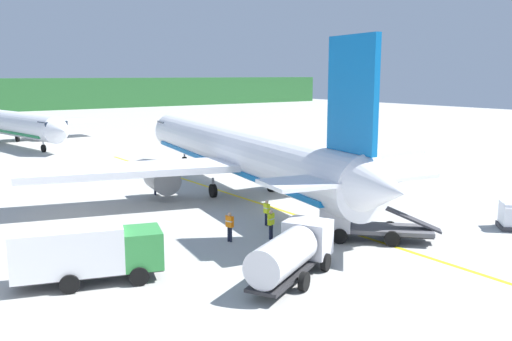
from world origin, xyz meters
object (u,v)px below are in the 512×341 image
at_px(airliner_mid_apron, 2,123).
at_px(service_truck_baggage, 87,251).
at_px(airliner_foreground, 238,152).
at_px(service_truck_catering, 356,220).
at_px(crew_supervisor, 230,224).
at_px(service_truck_fuel, 291,251).
at_px(crew_loader_left, 267,211).
at_px(crew_loader_right, 271,222).
at_px(crew_marshaller, 155,183).

bearing_deg(airliner_mid_apron, service_truck_baggage, -97.72).
height_order(airliner_foreground, service_truck_catering, airliner_foreground).
distance_m(service_truck_baggage, crew_supervisor, 9.19).
relative_size(airliner_mid_apron, service_truck_fuel, 5.55).
bearing_deg(airliner_foreground, service_truck_catering, -96.11).
bearing_deg(crew_loader_left, airliner_mid_apron, 94.81).
height_order(service_truck_fuel, service_truck_baggage, service_truck_baggage).
relative_size(service_truck_catering, crew_loader_left, 3.65).
height_order(crew_loader_left, crew_supervisor, crew_supervisor).
height_order(service_truck_catering, crew_supervisor, service_truck_catering).
distance_m(crew_loader_right, crew_supervisor, 2.50).
bearing_deg(service_truck_fuel, crew_marshaller, 82.34).
bearing_deg(service_truck_fuel, airliner_mid_apron, 90.03).
height_order(airliner_foreground, crew_supervisor, airliner_foreground).
height_order(airliner_mid_apron, crew_loader_right, airliner_mid_apron).
bearing_deg(service_truck_catering, crew_loader_left, 115.30).
bearing_deg(crew_marshaller, airliner_foreground, -27.10).
relative_size(service_truck_catering, crew_loader_right, 3.48).
relative_size(service_truck_fuel, service_truck_baggage, 0.93).
bearing_deg(crew_loader_right, airliner_mid_apron, 93.11).
xyz_separation_m(service_truck_fuel, crew_loader_left, (4.74, 8.41, -0.39)).
distance_m(crew_marshaller, crew_supervisor, 14.54).
xyz_separation_m(crew_loader_right, crew_supervisor, (-2.30, 0.98, 0.00)).
bearing_deg(crew_loader_right, crew_marshaller, 91.21).
xyz_separation_m(airliner_foreground, service_truck_catering, (-1.63, -15.20, -2.23)).
relative_size(airliner_mid_apron, service_truck_catering, 5.90).
height_order(crew_marshaller, crew_supervisor, crew_supervisor).
xyz_separation_m(service_truck_baggage, service_truck_catering, (15.47, -2.25, -0.39)).
distance_m(service_truck_fuel, crew_marshaller, 21.45).
xyz_separation_m(service_truck_baggage, crew_supervisor, (9.03, 1.67, -0.49)).
height_order(airliner_foreground, crew_marshaller, airliner_foreground).
bearing_deg(service_truck_fuel, service_truck_baggage, 147.49).
relative_size(airliner_mid_apron, crew_loader_right, 20.52).
xyz_separation_m(airliner_mid_apron, crew_loader_right, (3.22, -59.12, -1.93)).
height_order(airliner_foreground, crew_loader_left, airliner_foreground).
bearing_deg(service_truck_fuel, service_truck_catering, 21.84).
xyz_separation_m(airliner_mid_apron, service_truck_baggage, (-8.11, -59.80, -1.44)).
bearing_deg(crew_supervisor, crew_loader_right, -23.04).
bearing_deg(service_truck_fuel, crew_loader_right, 61.54).
height_order(airliner_mid_apron, service_truck_baggage, airliner_mid_apron).
distance_m(airliner_mid_apron, crew_supervisor, 58.18).
height_order(service_truck_catering, crew_marshaller, service_truck_catering).
bearing_deg(service_truck_catering, crew_marshaller, 103.69).
height_order(service_truck_baggage, crew_marshaller, service_truck_baggage).
relative_size(airliner_foreground, crew_supervisor, 23.19).
xyz_separation_m(service_truck_baggage, crew_loader_left, (12.88, 3.22, -0.55)).
relative_size(airliner_foreground, service_truck_baggage, 5.84).
height_order(airliner_foreground, crew_loader_right, airliner_foreground).
relative_size(airliner_mid_apron, crew_marshaller, 21.63).
relative_size(service_truck_fuel, crew_loader_left, 3.88).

